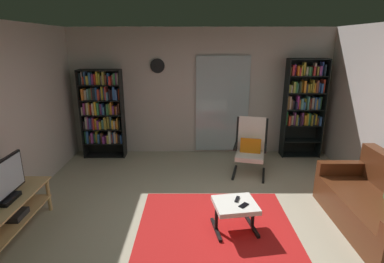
% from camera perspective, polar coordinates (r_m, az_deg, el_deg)
% --- Properties ---
extents(ground_plane, '(7.02, 7.02, 0.00)m').
position_cam_1_polar(ground_plane, '(4.14, 2.35, -17.69)').
color(ground_plane, '#B4A88E').
extents(wall_back, '(5.60, 0.06, 2.60)m').
position_cam_1_polar(wall_back, '(6.40, 1.38, 7.33)').
color(wall_back, beige).
rests_on(wall_back, ground).
extents(glass_door_panel, '(1.10, 0.01, 2.00)m').
position_cam_1_polar(glass_door_panel, '(6.41, 5.51, 5.00)').
color(glass_door_panel, silver).
extents(area_rug, '(2.01, 2.12, 0.01)m').
position_cam_1_polar(area_rug, '(4.04, 4.47, -18.62)').
color(area_rug, red).
rests_on(area_rug, ground).
extents(tv_stand, '(0.45, 1.37, 0.51)m').
position_cam_1_polar(tv_stand, '(4.40, -31.14, -12.97)').
color(tv_stand, tan).
rests_on(tv_stand, ground).
extents(television, '(0.20, 0.81, 0.50)m').
position_cam_1_polar(television, '(4.22, -31.99, -8.22)').
color(television, black).
rests_on(television, tv_stand).
extents(bookshelf_near_tv, '(0.84, 0.30, 1.80)m').
position_cam_1_polar(bookshelf_near_tv, '(6.45, -16.65, 3.66)').
color(bookshelf_near_tv, black).
rests_on(bookshelf_near_tv, ground).
extents(bookshelf_near_sofa, '(0.78, 0.30, 2.01)m').
position_cam_1_polar(bookshelf_near_sofa, '(6.59, 19.98, 5.25)').
color(bookshelf_near_sofa, black).
rests_on(bookshelf_near_sofa, ground).
extents(leather_sofa, '(0.83, 1.75, 0.87)m').
position_cam_1_polar(leather_sofa, '(4.61, 31.60, -12.01)').
color(leather_sofa, '#522814').
rests_on(leather_sofa, ground).
extents(lounge_armchair, '(0.70, 0.77, 1.02)m').
position_cam_1_polar(lounge_armchair, '(5.58, 10.75, -2.49)').
color(lounge_armchair, black).
rests_on(lounge_armchair, ground).
extents(ottoman, '(0.59, 0.56, 0.38)m').
position_cam_1_polar(ottoman, '(3.99, 7.91, -13.90)').
color(ottoman, white).
rests_on(ottoman, ground).
extents(tv_remote, '(0.09, 0.15, 0.02)m').
position_cam_1_polar(tv_remote, '(4.02, 8.28, -12.40)').
color(tv_remote, black).
rests_on(tv_remote, ottoman).
extents(cell_phone, '(0.15, 0.15, 0.01)m').
position_cam_1_polar(cell_phone, '(3.91, 9.49, -13.45)').
color(cell_phone, black).
rests_on(cell_phone, ottoman).
extents(wall_clock, '(0.29, 0.03, 0.29)m').
position_cam_1_polar(wall_clock, '(6.30, -6.66, 12.11)').
color(wall_clock, silver).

